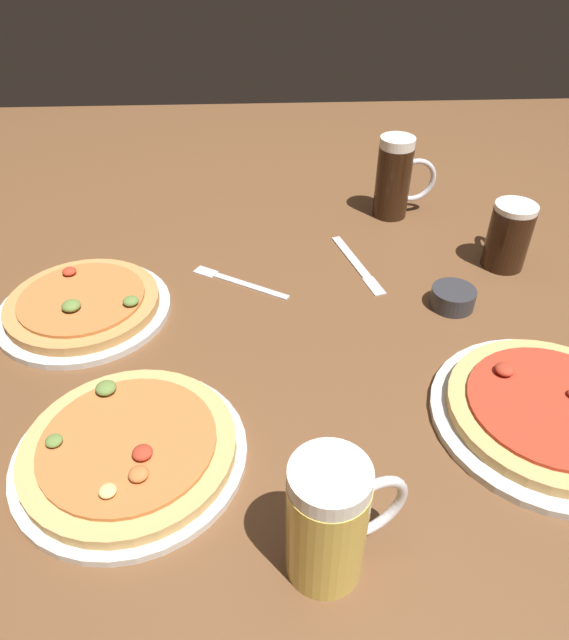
{
  "coord_description": "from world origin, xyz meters",
  "views": [
    {
      "loc": [
        -0.04,
        -0.78,
        0.63
      ],
      "look_at": [
        0.0,
        0.0,
        0.02
      ],
      "focal_mm": 32.65,
      "sensor_mm": 36.0,
      "label": 1
    }
  ],
  "objects_px": {
    "ramekin_butter": "(453,298)",
    "fork_left": "(238,281)",
    "pizza_plate_near": "(130,450)",
    "beer_mug_amber": "(396,178)",
    "beer_mug_dark": "(508,235)",
    "knife_right": "(357,264)",
    "beer_mug_pale": "(330,521)",
    "pizza_plate_side": "(550,412)",
    "pizza_plate_far": "(84,305)"
  },
  "relations": [
    {
      "from": "beer_mug_amber",
      "to": "knife_right",
      "type": "height_order",
      "value": "beer_mug_amber"
    },
    {
      "from": "pizza_plate_far",
      "to": "ramekin_butter",
      "type": "xyz_separation_m",
      "value": [
        0.66,
        -0.01,
        0.0
      ]
    },
    {
      "from": "beer_mug_dark",
      "to": "fork_left",
      "type": "height_order",
      "value": "beer_mug_dark"
    },
    {
      "from": "pizza_plate_near",
      "to": "pizza_plate_side",
      "type": "bearing_deg",
      "value": 3.84
    },
    {
      "from": "pizza_plate_near",
      "to": "beer_mug_amber",
      "type": "distance_m",
      "value": 0.83
    },
    {
      "from": "pizza_plate_far",
      "to": "knife_right",
      "type": "xyz_separation_m",
      "value": [
        0.51,
        0.13,
        -0.01
      ]
    },
    {
      "from": "pizza_plate_side",
      "to": "ramekin_butter",
      "type": "relative_size",
      "value": 4.24
    },
    {
      "from": "fork_left",
      "to": "pizza_plate_side",
      "type": "bearing_deg",
      "value": -39.47
    },
    {
      "from": "beer_mug_dark",
      "to": "knife_right",
      "type": "height_order",
      "value": "beer_mug_dark"
    },
    {
      "from": "pizza_plate_near",
      "to": "knife_right",
      "type": "relative_size",
      "value": 1.43
    },
    {
      "from": "fork_left",
      "to": "ramekin_butter",
      "type": "bearing_deg",
      "value": -13.48
    },
    {
      "from": "beer_mug_amber",
      "to": "ramekin_butter",
      "type": "distance_m",
      "value": 0.36
    },
    {
      "from": "ramekin_butter",
      "to": "pizza_plate_far",
      "type": "bearing_deg",
      "value": 179.0
    },
    {
      "from": "pizza_plate_near",
      "to": "fork_left",
      "type": "height_order",
      "value": "pizza_plate_near"
    },
    {
      "from": "pizza_plate_side",
      "to": "beer_mug_pale",
      "type": "bearing_deg",
      "value": -149.47
    },
    {
      "from": "fork_left",
      "to": "beer_mug_pale",
      "type": "bearing_deg",
      "value": -79.14
    },
    {
      "from": "pizza_plate_side",
      "to": "beer_mug_dark",
      "type": "bearing_deg",
      "value": 79.72
    },
    {
      "from": "beer_mug_amber",
      "to": "beer_mug_pale",
      "type": "distance_m",
      "value": 0.87
    },
    {
      "from": "beer_mug_dark",
      "to": "beer_mug_pale",
      "type": "relative_size",
      "value": 0.78
    },
    {
      "from": "knife_right",
      "to": "beer_mug_pale",
      "type": "bearing_deg",
      "value": -101.54
    },
    {
      "from": "beer_mug_dark",
      "to": "beer_mug_amber",
      "type": "distance_m",
      "value": 0.28
    },
    {
      "from": "pizza_plate_near",
      "to": "pizza_plate_far",
      "type": "bearing_deg",
      "value": 112.01
    },
    {
      "from": "beer_mug_amber",
      "to": "beer_mug_pale",
      "type": "height_order",
      "value": "beer_mug_amber"
    },
    {
      "from": "pizza_plate_side",
      "to": "pizza_plate_near",
      "type": "bearing_deg",
      "value": -176.16
    },
    {
      "from": "pizza_plate_far",
      "to": "knife_right",
      "type": "bearing_deg",
      "value": 14.51
    },
    {
      "from": "beer_mug_dark",
      "to": "fork_left",
      "type": "bearing_deg",
      "value": -175.46
    },
    {
      "from": "beer_mug_pale",
      "to": "pizza_plate_far",
      "type": "bearing_deg",
      "value": 127.82
    },
    {
      "from": "beer_mug_amber",
      "to": "ramekin_butter",
      "type": "relative_size",
      "value": 2.27
    },
    {
      "from": "beer_mug_amber",
      "to": "ramekin_butter",
      "type": "xyz_separation_m",
      "value": [
        0.04,
        -0.35,
        -0.07
      ]
    },
    {
      "from": "pizza_plate_side",
      "to": "beer_mug_dark",
      "type": "distance_m",
      "value": 0.42
    },
    {
      "from": "pizza_plate_far",
      "to": "fork_left",
      "type": "height_order",
      "value": "pizza_plate_far"
    },
    {
      "from": "pizza_plate_near",
      "to": "beer_mug_amber",
      "type": "bearing_deg",
      "value": 54.16
    },
    {
      "from": "beer_mug_dark",
      "to": "beer_mug_amber",
      "type": "relative_size",
      "value": 0.74
    },
    {
      "from": "pizza_plate_side",
      "to": "beer_mug_amber",
      "type": "bearing_deg",
      "value": 99.42
    },
    {
      "from": "pizza_plate_near",
      "to": "pizza_plate_far",
      "type": "height_order",
      "value": "pizza_plate_far"
    },
    {
      "from": "beer_mug_pale",
      "to": "fork_left",
      "type": "distance_m",
      "value": 0.59
    },
    {
      "from": "pizza_plate_far",
      "to": "beer_mug_pale",
      "type": "bearing_deg",
      "value": -52.18
    },
    {
      "from": "beer_mug_amber",
      "to": "beer_mug_pale",
      "type": "bearing_deg",
      "value": -105.86
    },
    {
      "from": "beer_mug_pale",
      "to": "beer_mug_dark",
      "type": "bearing_deg",
      "value": 55.89
    },
    {
      "from": "pizza_plate_far",
      "to": "fork_left",
      "type": "distance_m",
      "value": 0.28
    },
    {
      "from": "beer_mug_amber",
      "to": "ramekin_butter",
      "type": "height_order",
      "value": "beer_mug_amber"
    },
    {
      "from": "pizza_plate_side",
      "to": "beer_mug_amber",
      "type": "xyz_separation_m",
      "value": [
        -0.1,
        0.63,
        0.07
      ]
    },
    {
      "from": "knife_right",
      "to": "pizza_plate_side",
      "type": "bearing_deg",
      "value": -63.08
    },
    {
      "from": "pizza_plate_far",
      "to": "ramekin_butter",
      "type": "height_order",
      "value": "pizza_plate_far"
    },
    {
      "from": "beer_mug_amber",
      "to": "pizza_plate_side",
      "type": "bearing_deg",
      "value": -80.58
    },
    {
      "from": "fork_left",
      "to": "pizza_plate_near",
      "type": "bearing_deg",
      "value": -108.58
    },
    {
      "from": "ramekin_butter",
      "to": "fork_left",
      "type": "height_order",
      "value": "ramekin_butter"
    },
    {
      "from": "beer_mug_dark",
      "to": "pizza_plate_near",
      "type": "bearing_deg",
      "value": -145.72
    },
    {
      "from": "pizza_plate_near",
      "to": "beer_mug_pale",
      "type": "distance_m",
      "value": 0.3
    },
    {
      "from": "pizza_plate_side",
      "to": "pizza_plate_far",
      "type": "bearing_deg",
      "value": 158.13
    }
  ]
}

